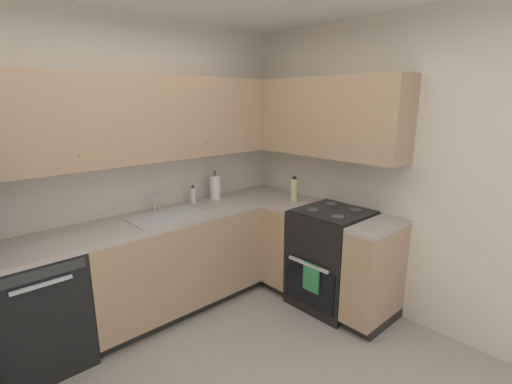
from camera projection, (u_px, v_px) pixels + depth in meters
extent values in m
cube|color=beige|center=(107.00, 173.00, 3.14)|extent=(3.75, 0.05, 2.59)
cube|color=beige|center=(396.00, 172.00, 3.17)|extent=(0.05, 3.36, 2.59)
cube|color=black|center=(37.00, 309.00, 2.65)|extent=(0.60, 0.60, 0.88)
cube|color=#333333|center=(40.00, 274.00, 2.34)|extent=(0.55, 0.01, 0.07)
cube|color=silver|center=(42.00, 285.00, 2.34)|extent=(0.36, 0.02, 0.02)
cube|color=tan|center=(174.00, 259.00, 3.37)|extent=(1.63, 0.60, 0.79)
cube|color=black|center=(175.00, 301.00, 3.50)|extent=(1.63, 0.54, 0.09)
sphere|color=tan|center=(153.00, 267.00, 2.88)|extent=(0.02, 0.02, 0.02)
sphere|color=tan|center=(226.00, 244.00, 3.35)|extent=(0.02, 0.02, 0.02)
cube|color=#B7A89E|center=(171.00, 216.00, 3.27)|extent=(2.84, 0.60, 0.03)
cube|color=tan|center=(293.00, 242.00, 3.78)|extent=(0.60, 0.31, 0.79)
cube|color=black|center=(294.00, 280.00, 3.91)|extent=(0.54, 0.31, 0.09)
cube|color=tan|center=(375.00, 273.00, 3.11)|extent=(0.60, 0.27, 0.79)
cube|color=black|center=(373.00, 317.00, 3.24)|extent=(0.54, 0.27, 0.09)
sphere|color=tan|center=(355.00, 267.00, 2.87)|extent=(0.02, 0.02, 0.02)
cube|color=#B7A89E|center=(294.00, 203.00, 3.68)|extent=(0.60, 0.31, 0.03)
cube|color=#B7A89E|center=(379.00, 226.00, 3.01)|extent=(0.60, 0.27, 0.03)
cube|color=black|center=(332.00, 258.00, 3.46)|extent=(0.64, 0.62, 0.92)
cube|color=black|center=(309.00, 286.00, 3.29)|extent=(0.02, 0.55, 0.38)
cube|color=silver|center=(308.00, 264.00, 3.22)|extent=(0.02, 0.43, 0.02)
cube|color=black|center=(334.00, 211.00, 3.35)|extent=(0.59, 0.60, 0.01)
cube|color=black|center=(354.00, 198.00, 3.53)|extent=(0.03, 0.60, 0.15)
cylinder|color=#4C4C4C|center=(338.00, 217.00, 3.15)|extent=(0.11, 0.11, 0.01)
cylinder|color=#4C4C4C|center=(313.00, 210.00, 3.35)|extent=(0.11, 0.11, 0.01)
cylinder|color=#4C4C4C|center=(356.00, 210.00, 3.34)|extent=(0.11, 0.11, 0.01)
cylinder|color=#4C4C4C|center=(331.00, 204.00, 3.53)|extent=(0.11, 0.11, 0.01)
cube|color=#338C4C|center=(311.00, 278.00, 3.22)|extent=(0.02, 0.17, 0.26)
cube|color=tan|center=(140.00, 119.00, 3.06)|extent=(2.52, 0.32, 0.71)
sphere|color=tan|center=(80.00, 155.00, 2.63)|extent=(0.02, 0.02, 0.02)
sphere|color=tan|center=(207.00, 143.00, 3.35)|extent=(0.02, 0.02, 0.02)
cube|color=tan|center=(316.00, 117.00, 3.47)|extent=(0.32, 1.77, 0.71)
cube|color=#B7B7BC|center=(168.00, 216.00, 3.21)|extent=(0.64, 0.40, 0.01)
cube|color=gray|center=(168.00, 221.00, 3.22)|extent=(0.59, 0.36, 0.09)
cube|color=#99999E|center=(168.00, 220.00, 3.22)|extent=(0.02, 0.35, 0.06)
cylinder|color=silver|center=(154.00, 201.00, 3.35)|extent=(0.02, 0.02, 0.19)
cylinder|color=silver|center=(158.00, 194.00, 3.28)|extent=(0.02, 0.15, 0.02)
cylinder|color=silver|center=(160.00, 207.00, 3.40)|extent=(0.02, 0.02, 0.06)
cylinder|color=silver|center=(193.00, 196.00, 3.60)|extent=(0.05, 0.05, 0.15)
cylinder|color=#262626|center=(193.00, 187.00, 3.58)|extent=(0.02, 0.02, 0.03)
cylinder|color=white|center=(215.00, 187.00, 3.75)|extent=(0.11, 0.11, 0.24)
cylinder|color=#3F3F3F|center=(215.00, 185.00, 3.74)|extent=(0.02, 0.02, 0.30)
cylinder|color=beige|center=(294.00, 190.00, 3.64)|extent=(0.07, 0.07, 0.23)
cylinder|color=black|center=(294.00, 178.00, 3.61)|extent=(0.04, 0.04, 0.02)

